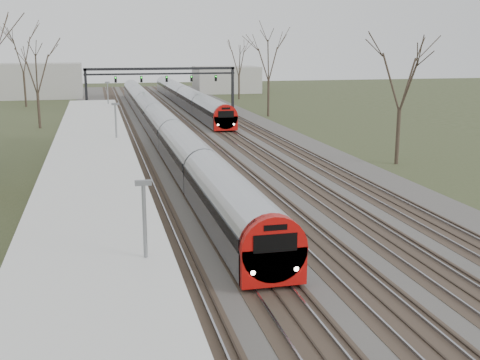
% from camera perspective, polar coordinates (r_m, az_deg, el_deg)
% --- Properties ---
extents(track_bed, '(24.00, 160.00, 0.22)m').
position_cam_1_polar(track_bed, '(56.72, -4.13, 3.41)').
color(track_bed, '#474442').
rests_on(track_bed, ground).
extents(platform, '(3.50, 69.00, 1.00)m').
position_cam_1_polar(platform, '(38.75, -13.57, -0.66)').
color(platform, '#9E9B93').
rests_on(platform, ground).
extents(canopy, '(4.10, 50.00, 3.11)m').
position_cam_1_polar(canopy, '(33.66, -13.85, 3.28)').
color(canopy, slate).
rests_on(canopy, platform).
extents(signal_gantry, '(21.00, 0.59, 6.08)m').
position_cam_1_polar(signal_gantry, '(85.82, -7.47, 9.76)').
color(signal_gantry, black).
rests_on(signal_gantry, ground).
extents(tree_east_far, '(5.00, 5.00, 10.30)m').
position_cam_1_polar(tree_east_far, '(48.00, 15.07, 9.99)').
color(tree_east_far, '#2D231C').
rests_on(tree_east_far, ground).
extents(train_near, '(2.62, 90.21, 3.05)m').
position_cam_1_polar(train_near, '(66.01, -7.96, 5.88)').
color(train_near, '#989AA1').
rests_on(train_near, ground).
extents(train_far, '(2.62, 60.21, 3.05)m').
position_cam_1_polar(train_far, '(92.97, -5.23, 7.92)').
color(train_far, '#989AA1').
rests_on(train_far, ground).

